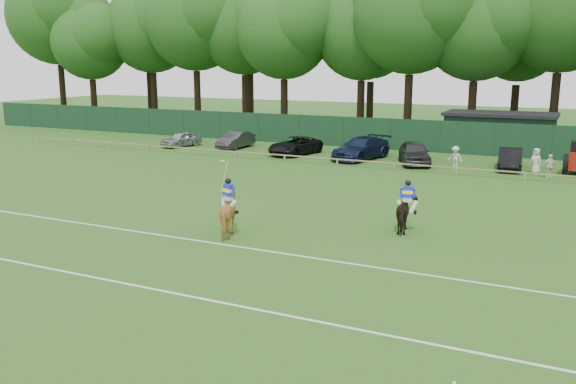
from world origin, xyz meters
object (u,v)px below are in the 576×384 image
Objects in this scene: sedan_silver at (181,139)px; suv_black at (295,146)px; sedan_navy at (361,148)px; spectator_mid at (549,166)px; hatch_grey at (414,153)px; spectator_right at (536,161)px; polo_ball at (454,383)px; horse_chestnut at (229,213)px; sedan_grey at (236,140)px; estate_black at (510,159)px; utility_shed at (499,132)px; spectator_left at (455,157)px; horse_dark at (407,213)px.

suv_black is (10.40, 0.16, 0.05)m from sedan_silver.
spectator_mid is at bearing 4.40° from sedan_navy.
hatch_grey is (4.03, -0.46, -0.00)m from sedan_navy.
polo_ball is (0.37, -28.18, -0.78)m from spectator_right.
sedan_navy is 60.97× the size of polo_ball.
suv_black is at bearing -49.75° from horse_chestnut.
sedan_grey is 21.28m from estate_black.
horse_chestnut is 27.05m from sedan_silver.
utility_shed reaches higher than spectator_mid.
sedan_silver is at bearing -149.46° from spectator_right.
sedan_grey is at bearing -171.99° from spectator_left.
estate_black is (15.47, 0.28, 0.01)m from suv_black.
sedan_navy reaches higher than polo_ball.
horse_chestnut is at bearing 15.04° from horse_dark.
sedan_grey is at bearing -178.83° from suv_black.
estate_black is 3.55m from spectator_left.
sedan_silver is (-23.68, 17.26, -0.19)m from horse_dark.
horse_dark is 19.22m from sedan_navy.
sedan_silver is 40.17m from polo_ball.
spectator_left is 0.18× the size of utility_shed.
suv_black is at bearing 15.14° from sedan_silver.
hatch_grey reaches higher than spectator_mid.
sedan_navy is 11.90m from spectator_right.
sedan_navy is 10.22m from estate_black.
spectator_right is at bearing 90.74° from polo_ball.
spectator_right is (7.83, -0.48, 0.03)m from hatch_grey.
horse_chestnut reaches higher than estate_black.
hatch_grey is 2.82× the size of spectator_right.
sedan_grey is at bearing -158.41° from utility_shed.
sedan_silver is 0.88× the size of estate_black.
horse_dark is at bearing -102.58° from estate_black.
sedan_grey is at bearing 172.63° from estate_black.
sedan_navy reaches higher than spectator_left.
sedan_silver is at bearing 147.93° from spectator_mid.
spectator_left is 9.86m from utility_shed.
hatch_grey is 0.56× the size of utility_shed.
hatch_grey is at bearing -177.39° from spectator_left.
polo_ball is at bearing -31.79° from sedan_silver.
hatch_grey is 8.83m from spectator_mid.
sedan_grey is 0.75× the size of sedan_navy.
horse_dark is 17.47m from hatch_grey.
sedan_silver is 25.71m from utility_shed.
suv_black is (-6.83, 21.01, -0.24)m from horse_chestnut.
hatch_grey is 3.15× the size of spectator_mid.
spectator_mid is (17.96, -2.01, 0.06)m from suv_black.
hatch_grey is 29.82m from polo_ball.
sedan_grey is (-12.64, 21.98, -0.25)m from horse_chestnut.
horse_dark reaches higher than sedan_navy.
estate_black reaches higher than sedan_grey.
spectator_right is (17.11, -0.89, 0.15)m from suv_black.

